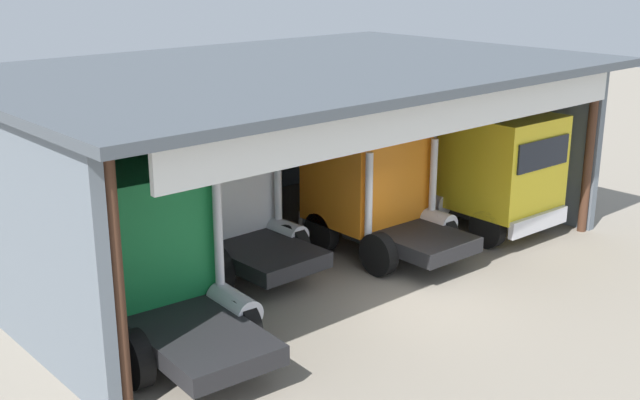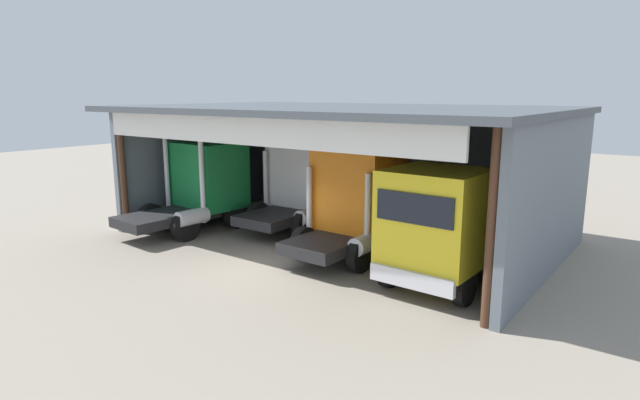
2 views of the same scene
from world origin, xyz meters
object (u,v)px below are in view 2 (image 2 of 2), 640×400
object	(u,v)px
truck_white_left_bay	(306,179)
tool_cart	(284,195)
truck_green_right_bay	(202,184)
oil_drum	(322,200)
truck_orange_center_right_bay	(357,196)
truck_yellow_yard_outside	(440,225)

from	to	relation	value
truck_white_left_bay	tool_cart	xyz separation A→B (m)	(-3.24, 2.50, -1.41)
tool_cart	truck_green_right_bay	bearing A→B (deg)	-89.56
truck_green_right_bay	oil_drum	distance (m)	5.77
truck_orange_center_right_bay	oil_drum	world-z (taller)	truck_orange_center_right_bay
truck_orange_center_right_bay	tool_cart	bearing A→B (deg)	148.84
tool_cart	truck_white_left_bay	bearing A→B (deg)	-37.66
truck_white_left_bay	truck_orange_center_right_bay	bearing A→B (deg)	-27.93
truck_yellow_yard_outside	tool_cart	bearing A→B (deg)	-26.80
truck_white_left_bay	truck_yellow_yard_outside	world-z (taller)	truck_white_left_bay
truck_green_right_bay	truck_white_left_bay	xyz separation A→B (m)	(3.20, 2.43, 0.19)
truck_green_right_bay	oil_drum	xyz separation A→B (m)	(1.85, 5.31, -1.26)
truck_yellow_yard_outside	tool_cart	distance (m)	11.60
oil_drum	tool_cart	size ratio (longest dim) A/B	0.91
truck_white_left_bay	oil_drum	size ratio (longest dim) A/B	5.20
oil_drum	tool_cart	world-z (taller)	tool_cart
truck_white_left_bay	tool_cart	distance (m)	4.33
truck_orange_center_right_bay	tool_cart	world-z (taller)	truck_orange_center_right_bay
truck_orange_center_right_bay	truck_yellow_yard_outside	distance (m)	3.59
truck_green_right_bay	truck_yellow_yard_outside	xyz separation A→B (m)	(10.11, -0.57, 0.02)
truck_yellow_yard_outside	truck_green_right_bay	bearing A→B (deg)	-1.56
truck_green_right_bay	oil_drum	size ratio (longest dim) A/B	5.58
truck_green_right_bay	tool_cart	world-z (taller)	truck_green_right_bay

